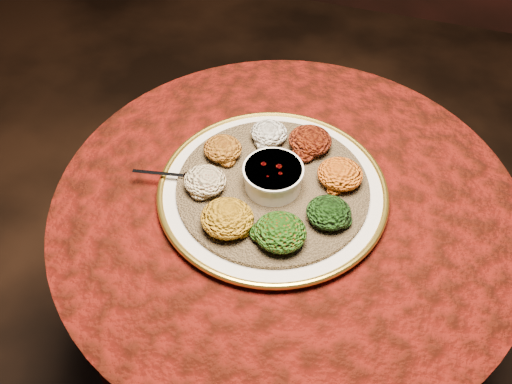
% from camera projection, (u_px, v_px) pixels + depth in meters
% --- Properties ---
extents(table, '(0.96, 0.96, 0.73)m').
position_uv_depth(table, '(284.00, 253.00, 1.29)').
color(table, black).
rests_on(table, ground).
extents(platter, '(0.56, 0.56, 0.02)m').
position_uv_depth(platter, '(273.00, 191.00, 1.16)').
color(platter, beige).
rests_on(platter, table).
extents(injera, '(0.40, 0.40, 0.01)m').
position_uv_depth(injera, '(273.00, 187.00, 1.15)').
color(injera, olive).
rests_on(injera, platter).
extents(stew_bowl, '(0.12, 0.12, 0.05)m').
position_uv_depth(stew_bowl, '(273.00, 176.00, 1.13)').
color(stew_bowl, white).
rests_on(stew_bowl, injera).
extents(spoon, '(0.14, 0.04, 0.01)m').
position_uv_depth(spoon, '(187.00, 176.00, 1.16)').
color(spoon, silver).
rests_on(spoon, injera).
extents(portion_ayib, '(0.08, 0.08, 0.04)m').
position_uv_depth(portion_ayib, '(269.00, 133.00, 1.22)').
color(portion_ayib, silver).
rests_on(portion_ayib, injera).
extents(portion_kitfo, '(0.09, 0.09, 0.04)m').
position_uv_depth(portion_kitfo, '(310.00, 140.00, 1.20)').
color(portion_kitfo, black).
rests_on(portion_kitfo, injera).
extents(portion_tikil, '(0.09, 0.09, 0.04)m').
position_uv_depth(portion_tikil, '(340.00, 174.00, 1.14)').
color(portion_tikil, '#C57510').
rests_on(portion_tikil, injera).
extents(portion_gomen, '(0.09, 0.08, 0.04)m').
position_uv_depth(portion_gomen, '(329.00, 213.00, 1.07)').
color(portion_gomen, black).
rests_on(portion_gomen, injera).
extents(portion_mixveg, '(0.10, 0.09, 0.05)m').
position_uv_depth(portion_mixveg, '(280.00, 232.00, 1.04)').
color(portion_mixveg, '#952409').
rests_on(portion_mixveg, injera).
extents(portion_kik, '(0.10, 0.10, 0.05)m').
position_uv_depth(portion_kik, '(227.00, 218.00, 1.06)').
color(portion_kik, '#B57910').
rests_on(portion_kik, injera).
extents(portion_timatim, '(0.09, 0.08, 0.04)m').
position_uv_depth(portion_timatim, '(205.00, 181.00, 1.13)').
color(portion_timatim, maroon).
rests_on(portion_timatim, injera).
extents(portion_shiro, '(0.08, 0.08, 0.04)m').
position_uv_depth(portion_shiro, '(223.00, 149.00, 1.19)').
color(portion_shiro, '#9E5913').
rests_on(portion_shiro, injera).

